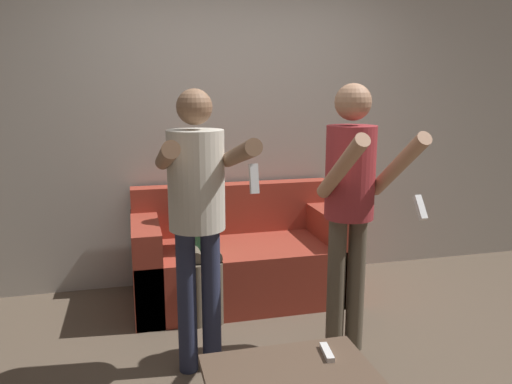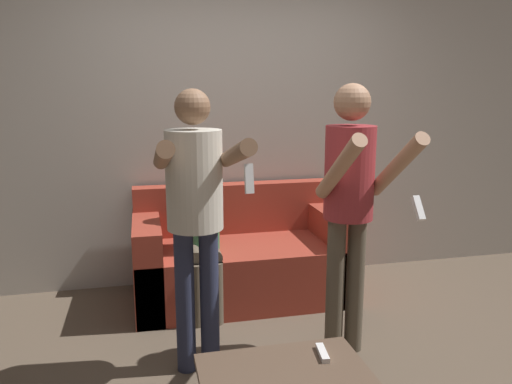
% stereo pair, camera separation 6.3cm
% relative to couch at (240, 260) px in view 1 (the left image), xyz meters
% --- Properties ---
extents(wall_back, '(6.40, 0.06, 2.70)m').
position_rel_couch_xyz_m(wall_back, '(0.00, 0.44, 1.05)').
color(wall_back, '#B7B2A8').
rests_on(wall_back, ground_plane).
extents(couch, '(1.64, 0.82, 0.85)m').
position_rel_couch_xyz_m(couch, '(0.00, 0.00, 0.00)').
color(couch, '#9E3828').
rests_on(couch, ground_plane).
extents(person_standing_left, '(0.43, 0.79, 1.62)m').
position_rel_couch_xyz_m(person_standing_left, '(-0.45, -1.00, 0.71)').
color(person_standing_left, '#282D47').
rests_on(person_standing_left, ground_plane).
extents(person_standing_right, '(0.41, 0.68, 1.65)m').
position_rel_couch_xyz_m(person_standing_right, '(0.45, -1.00, 0.72)').
color(person_standing_right, brown).
rests_on(person_standing_right, ground_plane).
extents(person_seated, '(0.30, 0.52, 1.16)m').
position_rel_couch_xyz_m(person_seated, '(-0.34, -0.18, 0.34)').
color(person_seated, brown).
rests_on(person_seated, ground_plane).
extents(remote_on_table, '(0.06, 0.15, 0.02)m').
position_rel_couch_xyz_m(remote_on_table, '(0.06, -1.64, 0.10)').
color(remote_on_table, white).
rests_on(remote_on_table, coffee_table).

